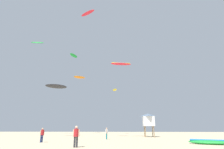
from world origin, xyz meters
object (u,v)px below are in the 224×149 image
at_px(kite_aloft_6, 115,90).
at_px(person_left, 42,134).
at_px(lifeguard_tower, 148,120).
at_px(kite_aloft_3, 74,56).
at_px(person_foreground, 76,135).
at_px(kite_aloft_5, 79,77).
at_px(kite_aloft_2, 37,43).
at_px(person_midground, 107,132).
at_px(kite_aloft_0, 121,64).
at_px(kite_grounded_near, 210,142).
at_px(kite_aloft_1, 88,13).
at_px(kite_aloft_4, 56,86).

bearing_deg(kite_aloft_6, person_left, -105.43).
xyz_separation_m(lifeguard_tower, kite_aloft_3, (-19.70, 15.74, 20.09)).
height_order(person_foreground, kite_aloft_5, kite_aloft_5).
distance_m(person_foreground, person_left, 7.29).
bearing_deg(kite_aloft_2, kite_aloft_6, 19.01).
bearing_deg(person_foreground, person_left, -137.22).
relative_size(person_midground, kite_aloft_0, 0.41).
xyz_separation_m(kite_aloft_2, kite_aloft_5, (10.13, 7.07, -7.82)).
xyz_separation_m(lifeguard_tower, kite_aloft_0, (-4.90, -2.87, 10.00)).
xyz_separation_m(kite_grounded_near, kite_aloft_2, (-31.35, 21.08, 23.21)).
xyz_separation_m(person_midground, kite_aloft_2, (-20.12, 13.92, 22.49)).
height_order(lifeguard_tower, kite_aloft_5, kite_aloft_5).
height_order(kite_aloft_1, kite_aloft_3, kite_aloft_3).
xyz_separation_m(kite_aloft_2, kite_aloft_3, (7.55, 8.55, -0.29)).
bearing_deg(kite_aloft_4, person_left, -72.72).
distance_m(person_foreground, kite_aloft_5, 35.85).
bearing_deg(kite_aloft_5, kite_aloft_3, 150.14).
distance_m(kite_aloft_1, kite_aloft_5, 22.88).
relative_size(person_midground, kite_aloft_3, 0.46).
bearing_deg(lifeguard_tower, person_foreground, -116.96).
bearing_deg(person_midground, kite_aloft_3, -53.01).
height_order(lifeguard_tower, kite_aloft_2, kite_aloft_2).
bearing_deg(kite_aloft_0, kite_aloft_4, 165.60).
bearing_deg(kite_aloft_3, person_left, -79.00).
relative_size(person_left, kite_aloft_6, 0.55).
bearing_deg(kite_aloft_6, kite_aloft_0, -83.54).
relative_size(person_foreground, kite_grounded_near, 0.43).
xyz_separation_m(kite_aloft_0, kite_aloft_3, (-14.80, 18.61, 10.09)).
relative_size(person_midground, person_left, 1.01).
distance_m(kite_grounded_near, kite_aloft_5, 38.46).
distance_m(person_midground, lifeguard_tower, 10.03).
bearing_deg(kite_aloft_6, kite_aloft_5, 179.82).
xyz_separation_m(person_left, kite_aloft_6, (7.37, 26.70, 10.79)).
distance_m(kite_grounded_near, kite_aloft_4, 28.27).
height_order(kite_aloft_0, kite_aloft_3, kite_aloft_3).
bearing_deg(kite_aloft_5, person_midground, -64.56).
height_order(person_midground, kite_aloft_2, kite_aloft_2).
xyz_separation_m(kite_aloft_0, kite_aloft_2, (-22.35, 10.07, 10.39)).
height_order(person_foreground, kite_aloft_6, kite_aloft_6).
bearing_deg(kite_aloft_3, kite_aloft_5, -29.86).
bearing_deg(person_midground, person_left, 46.84).
bearing_deg(kite_aloft_2, kite_aloft_5, 34.89).
xyz_separation_m(lifeguard_tower, kite_aloft_5, (-17.12, 14.26, 12.57)).
bearing_deg(kite_aloft_2, kite_grounded_near, -33.92).
bearing_deg(person_midground, lifeguard_tower, -128.90).
xyz_separation_m(kite_aloft_0, kite_aloft_5, (-12.22, 17.13, 2.57)).
relative_size(person_left, kite_aloft_2, 0.47).
bearing_deg(person_foreground, kite_aloft_5, -169.76).
distance_m(person_midground, kite_aloft_6, 23.57).
relative_size(lifeguard_tower, kite_aloft_0, 1.05).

